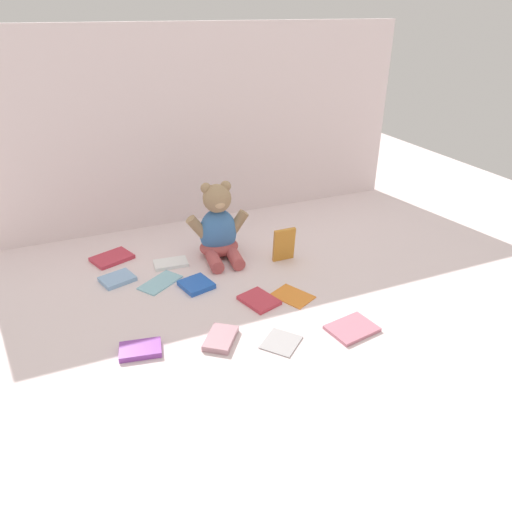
# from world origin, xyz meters

# --- Properties ---
(ground_plane) EXTENTS (3.20, 3.20, 0.00)m
(ground_plane) POSITION_xyz_m (0.00, 0.00, 0.00)
(ground_plane) COLOR silver
(backdrop_drape) EXTENTS (1.72, 0.03, 0.75)m
(backdrop_drape) POSITION_xyz_m (0.00, 0.49, 0.38)
(backdrop_drape) COLOR silver
(backdrop_drape) RESTS_ON ground_plane
(teddy_bear) EXTENTS (0.23, 0.21, 0.27)m
(teddy_bear) POSITION_xyz_m (-0.06, 0.13, 0.10)
(teddy_bear) COLOR #3F72B2
(teddy_bear) RESTS_ON ground_plane
(book_case_0) EXTENTS (0.11, 0.11, 0.02)m
(book_case_0) POSITION_xyz_m (-0.20, -0.05, 0.01)
(book_case_0) COLOR blue
(book_case_0) RESTS_ON ground_plane
(book_case_1) EXTENTS (0.13, 0.15, 0.01)m
(book_case_1) POSITION_xyz_m (0.05, -0.22, 0.00)
(book_case_1) COLOR orange
(book_case_1) RESTS_ON ground_plane
(book_case_2) EXTENTS (0.13, 0.13, 0.01)m
(book_case_2) POSITION_xyz_m (-0.08, -0.41, 0.00)
(book_case_2) COLOR #A39FA1
(book_case_2) RESTS_ON ground_plane
(book_case_3) EXTENTS (0.12, 0.13, 0.01)m
(book_case_3) POSITION_xyz_m (-0.05, -0.20, 0.01)
(book_case_3) COLOR #C03342
(book_case_3) RESTS_ON ground_plane
(book_case_4) EXTENTS (0.14, 0.12, 0.01)m
(book_case_4) POSITION_xyz_m (0.13, -0.44, 0.01)
(book_case_4) COLOR #BE6E80
(book_case_4) RESTS_ON ground_plane
(book_case_5) EXTENTS (0.16, 0.14, 0.01)m
(book_case_5) POSITION_xyz_m (-0.31, 0.02, 0.00)
(book_case_5) COLOR #83BFD0
(book_case_5) RESTS_ON ground_plane
(book_case_6) EXTENTS (0.12, 0.08, 0.01)m
(book_case_6) POSITION_xyz_m (-0.24, 0.13, 0.01)
(book_case_6) COLOR white
(book_case_6) RESTS_ON ground_plane
(book_case_7) EXTENTS (0.12, 0.11, 0.01)m
(book_case_7) POSITION_xyz_m (-0.43, 0.09, 0.01)
(book_case_7) COLOR #81ABD6
(book_case_7) RESTS_ON ground_plane
(book_case_8) EXTENTS (0.12, 0.13, 0.02)m
(book_case_8) POSITION_xyz_m (-0.22, -0.34, 0.01)
(book_case_8) COLOR #AC7D87
(book_case_8) RESTS_ON ground_plane
(book_case_9) EXTENTS (0.08, 0.02, 0.12)m
(book_case_9) POSITION_xyz_m (0.13, 0.01, 0.06)
(book_case_9) COLOR orange
(book_case_9) RESTS_ON ground_plane
(book_case_10) EXTENTS (0.16, 0.14, 0.01)m
(book_case_10) POSITION_xyz_m (-0.43, 0.25, 0.01)
(book_case_10) COLOR #BF3143
(book_case_10) RESTS_ON ground_plane
(book_case_11) EXTENTS (0.12, 0.09, 0.02)m
(book_case_11) POSITION_xyz_m (-0.43, -0.30, 0.01)
(book_case_11) COLOR purple
(book_case_11) RESTS_ON ground_plane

